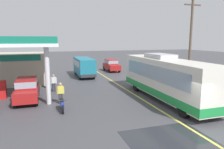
{
  "coord_description": "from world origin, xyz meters",
  "views": [
    {
      "loc": [
        -7.45,
        -8.52,
        4.88
      ],
      "look_at": [
        -1.5,
        10.0,
        1.6
      ],
      "focal_mm": 33.34,
      "sensor_mm": 36.0,
      "label": 1
    }
  ],
  "objects_px": {
    "car_at_pump": "(27,88)",
    "minibus_opposing_lane": "(84,65)",
    "car_trailing_behind_bus": "(111,65)",
    "pedestrian_by_shop": "(54,82)",
    "pedestrian_near_pump": "(61,92)",
    "coach_bus_main": "(166,79)",
    "motorcycle_parked_forecourt": "(62,105)"
  },
  "relations": [
    {
      "from": "pedestrian_near_pump",
      "to": "motorcycle_parked_forecourt",
      "type": "bearing_deg",
      "value": -91.23
    },
    {
      "from": "minibus_opposing_lane",
      "to": "coach_bus_main",
      "type": "bearing_deg",
      "value": -71.09
    },
    {
      "from": "car_at_pump",
      "to": "motorcycle_parked_forecourt",
      "type": "relative_size",
      "value": 2.33
    },
    {
      "from": "minibus_opposing_lane",
      "to": "motorcycle_parked_forecourt",
      "type": "height_order",
      "value": "minibus_opposing_lane"
    },
    {
      "from": "motorcycle_parked_forecourt",
      "to": "pedestrian_near_pump",
      "type": "height_order",
      "value": "pedestrian_near_pump"
    },
    {
      "from": "motorcycle_parked_forecourt",
      "to": "pedestrian_by_shop",
      "type": "bearing_deg",
      "value": 93.09
    },
    {
      "from": "car_at_pump",
      "to": "pedestrian_near_pump",
      "type": "relative_size",
      "value": 2.53
    },
    {
      "from": "car_at_pump",
      "to": "pedestrian_by_shop",
      "type": "bearing_deg",
      "value": 48.6
    },
    {
      "from": "minibus_opposing_lane",
      "to": "pedestrian_by_shop",
      "type": "height_order",
      "value": "minibus_opposing_lane"
    },
    {
      "from": "motorcycle_parked_forecourt",
      "to": "pedestrian_near_pump",
      "type": "relative_size",
      "value": 1.08
    },
    {
      "from": "car_at_pump",
      "to": "minibus_opposing_lane",
      "type": "distance_m",
      "value": 11.74
    },
    {
      "from": "pedestrian_near_pump",
      "to": "car_trailing_behind_bus",
      "type": "relative_size",
      "value": 0.4
    },
    {
      "from": "car_trailing_behind_bus",
      "to": "motorcycle_parked_forecourt",
      "type": "bearing_deg",
      "value": -118.14
    },
    {
      "from": "pedestrian_near_pump",
      "to": "car_trailing_behind_bus",
      "type": "height_order",
      "value": "car_trailing_behind_bus"
    },
    {
      "from": "pedestrian_near_pump",
      "to": "pedestrian_by_shop",
      "type": "distance_m",
      "value": 4.11
    },
    {
      "from": "motorcycle_parked_forecourt",
      "to": "car_trailing_behind_bus",
      "type": "relative_size",
      "value": 0.43
    },
    {
      "from": "pedestrian_near_pump",
      "to": "car_trailing_behind_bus",
      "type": "distance_m",
      "value": 17.25
    },
    {
      "from": "minibus_opposing_lane",
      "to": "pedestrian_near_pump",
      "type": "distance_m",
      "value": 12.15
    },
    {
      "from": "car_at_pump",
      "to": "car_trailing_behind_bus",
      "type": "distance_m",
      "value": 17.36
    },
    {
      "from": "coach_bus_main",
      "to": "motorcycle_parked_forecourt",
      "type": "bearing_deg",
      "value": -178.07
    },
    {
      "from": "coach_bus_main",
      "to": "car_at_pump",
      "type": "distance_m",
      "value": 11.23
    },
    {
      "from": "coach_bus_main",
      "to": "car_at_pump",
      "type": "xyz_separation_m",
      "value": [
        -10.79,
        3.01,
        -0.71
      ]
    },
    {
      "from": "pedestrian_near_pump",
      "to": "coach_bus_main",
      "type": "bearing_deg",
      "value": -9.28
    },
    {
      "from": "coach_bus_main",
      "to": "car_trailing_behind_bus",
      "type": "height_order",
      "value": "coach_bus_main"
    },
    {
      "from": "minibus_opposing_lane",
      "to": "motorcycle_parked_forecourt",
      "type": "bearing_deg",
      "value": -106.66
    },
    {
      "from": "motorcycle_parked_forecourt",
      "to": "pedestrian_near_pump",
      "type": "xyz_separation_m",
      "value": [
        0.04,
        1.64,
        0.49
      ]
    },
    {
      "from": "coach_bus_main",
      "to": "minibus_opposing_lane",
      "type": "xyz_separation_m",
      "value": [
        -4.4,
        12.85,
        -0.25
      ]
    },
    {
      "from": "motorcycle_parked_forecourt",
      "to": "car_trailing_behind_bus",
      "type": "xyz_separation_m",
      "value": [
        8.82,
        16.49,
        0.57
      ]
    },
    {
      "from": "car_at_pump",
      "to": "car_trailing_behind_bus",
      "type": "xyz_separation_m",
      "value": [
        11.28,
        13.19,
        0.0
      ]
    },
    {
      "from": "coach_bus_main",
      "to": "minibus_opposing_lane",
      "type": "bearing_deg",
      "value": 108.91
    },
    {
      "from": "coach_bus_main",
      "to": "pedestrian_by_shop",
      "type": "xyz_separation_m",
      "value": [
        -8.64,
        5.46,
        -0.79
      ]
    },
    {
      "from": "car_trailing_behind_bus",
      "to": "pedestrian_by_shop",
      "type": "bearing_deg",
      "value": -130.33
    }
  ]
}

